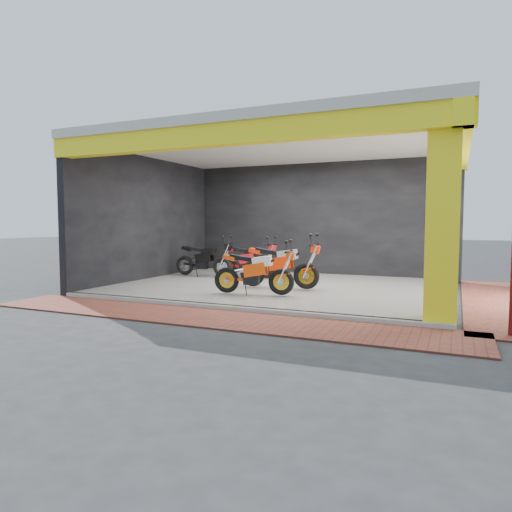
# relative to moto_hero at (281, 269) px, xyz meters

# --- Properties ---
(ground) EXTENTS (80.00, 80.00, 0.00)m
(ground) POSITION_rel_moto_hero_xyz_m (-0.55, -0.43, -0.68)
(ground) COLOR #2D2D30
(ground) RESTS_ON ground
(showroom_floor) EXTENTS (8.00, 6.00, 0.10)m
(showroom_floor) POSITION_rel_moto_hero_xyz_m (-0.55, 1.57, -0.63)
(showroom_floor) COLOR beige
(showroom_floor) RESTS_ON ground
(showroom_ceiling) EXTENTS (8.40, 6.40, 0.20)m
(showroom_ceiling) POSITION_rel_moto_hero_xyz_m (-0.55, 1.57, 2.92)
(showroom_ceiling) COLOR beige
(showroom_ceiling) RESTS_ON corner_column
(back_wall) EXTENTS (8.20, 0.20, 3.50)m
(back_wall) POSITION_rel_moto_hero_xyz_m (-0.55, 4.67, 1.07)
(back_wall) COLOR black
(back_wall) RESTS_ON ground
(left_wall) EXTENTS (0.20, 6.20, 3.50)m
(left_wall) POSITION_rel_moto_hero_xyz_m (-4.65, 1.57, 1.07)
(left_wall) COLOR black
(left_wall) RESTS_ON ground
(corner_column) EXTENTS (0.50, 0.50, 3.50)m
(corner_column) POSITION_rel_moto_hero_xyz_m (3.20, -1.18, 1.07)
(corner_column) COLOR #FFEF15
(corner_column) RESTS_ON ground
(header_beam_front) EXTENTS (8.40, 0.30, 0.40)m
(header_beam_front) POSITION_rel_moto_hero_xyz_m (-0.55, -1.43, 2.62)
(header_beam_front) COLOR #FFEF15
(header_beam_front) RESTS_ON corner_column
(header_beam_right) EXTENTS (0.30, 6.40, 0.40)m
(header_beam_right) POSITION_rel_moto_hero_xyz_m (3.45, 1.57, 2.62)
(header_beam_right) COLOR #FFEF15
(header_beam_right) RESTS_ON corner_column
(floor_kerb) EXTENTS (8.00, 0.20, 0.10)m
(floor_kerb) POSITION_rel_moto_hero_xyz_m (-0.55, -1.45, -0.63)
(floor_kerb) COLOR beige
(floor_kerb) RESTS_ON ground
(paver_front) EXTENTS (9.00, 1.40, 0.03)m
(paver_front) POSITION_rel_moto_hero_xyz_m (-0.55, -2.23, -0.66)
(paver_front) COLOR brown
(paver_front) RESTS_ON ground
(paver_right) EXTENTS (1.40, 7.00, 0.03)m
(paver_right) POSITION_rel_moto_hero_xyz_m (4.25, 1.57, -0.66)
(paver_right) COLOR brown
(paver_right) RESTS_ON ground
(moto_hero) EXTENTS (1.98, 0.99, 1.16)m
(moto_hero) POSITION_rel_moto_hero_xyz_m (0.00, 0.00, 0.00)
(moto_hero) COLOR #FA4A0A
(moto_hero) RESTS_ON showroom_floor
(moto_row_a) EXTENTS (2.12, 0.87, 1.27)m
(moto_row_a) POSITION_rel_moto_hero_xyz_m (0.23, 1.03, 0.06)
(moto_row_a) COLOR #FF330A
(moto_row_a) RESTS_ON showroom_floor
(moto_row_b) EXTENTS (1.92, 0.76, 1.16)m
(moto_row_b) POSITION_rel_moto_hero_xyz_m (-2.71, 2.40, 0.00)
(moto_row_b) COLOR black
(moto_row_b) RESTS_ON showroom_floor
(moto_row_d) EXTENTS (1.92, 0.79, 1.15)m
(moto_row_d) POSITION_rel_moto_hero_xyz_m (-1.45, 2.65, -0.00)
(moto_row_d) COLOR red
(moto_row_d) RESTS_ON showroom_floor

